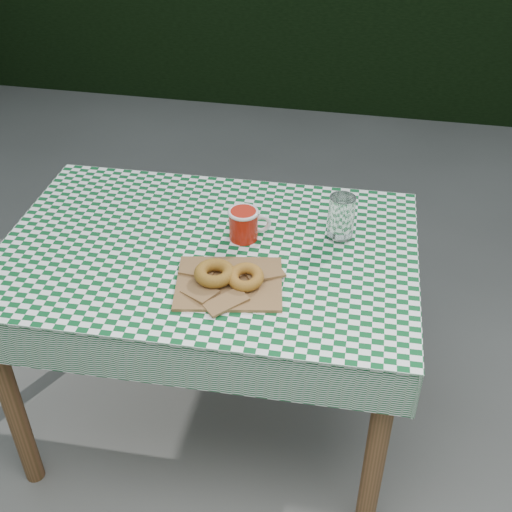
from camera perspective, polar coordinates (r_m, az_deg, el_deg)
The scene contains 8 objects.
ground at distance 2.34m, azimuth -1.82°, elevation -16.62°, with size 60.00×60.00×0.00m, color #53534E.
table at distance 2.16m, azimuth -3.81°, elevation -7.47°, with size 1.20×0.80×0.75m, color brown.
tablecloth at distance 1.92m, azimuth -4.26°, elevation 0.68°, with size 1.22×0.82×0.01m, color #0B471F.
paper_bag at distance 1.77m, azimuth -2.37°, elevation -2.32°, with size 0.29×0.23×0.02m, color brown.
bagel_front at distance 1.76m, azimuth -3.64°, elevation -1.50°, with size 0.11×0.11×0.04m, color olive.
bagel_back at distance 1.75m, azimuth -0.92°, elevation -1.86°, with size 0.10×0.10×0.03m, color #9C6520.
coffee_mug at distance 1.92m, azimuth -1.11°, elevation 2.76°, with size 0.17×0.17×0.10m, color #A8190A, non-canonical shape.
drinking_glass at distance 1.93m, azimuth 7.45°, elevation 3.34°, with size 0.08×0.08×0.14m, color white.
Camera 1 is at (0.35, -1.36, 1.87)m, focal length 45.80 mm.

